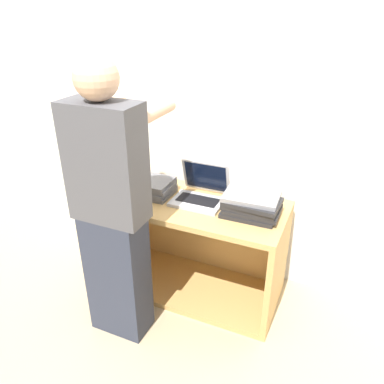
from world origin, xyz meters
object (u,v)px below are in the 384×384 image
(laptop_stack_right, at_px, (251,205))
(person, at_px, (112,212))
(laptop_open, at_px, (200,193))
(laptop_stack_left, at_px, (148,186))

(laptop_stack_right, distance_m, person, 0.81)
(laptop_open, xyz_separation_m, person, (-0.30, -0.53, 0.08))
(laptop_stack_right, bearing_deg, laptop_stack_left, 179.42)
(laptop_open, height_order, person, person)
(laptop_open, xyz_separation_m, laptop_stack_right, (0.35, -0.05, 0.02))
(laptop_stack_right, bearing_deg, person, -143.08)
(laptop_open, bearing_deg, laptop_stack_right, -7.97)
(laptop_stack_right, height_order, person, person)
(laptop_stack_left, height_order, laptop_stack_right, laptop_stack_right)
(laptop_stack_left, xyz_separation_m, person, (0.06, -0.49, 0.07))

